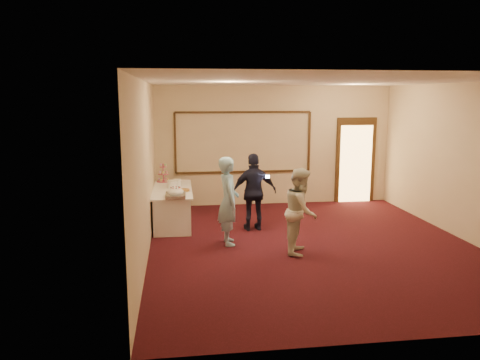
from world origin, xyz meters
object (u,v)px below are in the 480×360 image
at_px(pavlova_tray, 176,193).
at_px(tart, 184,190).
at_px(woman, 301,211).
at_px(man, 228,201).
at_px(plate_stack_a, 172,184).
at_px(guest, 254,192).
at_px(plate_stack_b, 177,183).
at_px(cupcake_stand, 163,174).
at_px(buffet_table, 173,206).

relative_size(pavlova_tray, tart, 2.20).
relative_size(tart, woman, 0.17).
bearing_deg(man, plate_stack_a, 30.41).
bearing_deg(guest, plate_stack_a, -29.05).
xyz_separation_m(plate_stack_a, plate_stack_b, (0.11, 0.20, -0.01)).
bearing_deg(woman, guest, 41.00).
bearing_deg(woman, tart, 66.59).
bearing_deg(plate_stack_a, guest, -25.14).
xyz_separation_m(plate_stack_b, guest, (1.57, -0.99, -0.05)).
height_order(cupcake_stand, woman, woman).
height_order(cupcake_stand, plate_stack_a, cupcake_stand).
relative_size(man, guest, 1.03).
relative_size(tart, man, 0.15).
height_order(buffet_table, guest, guest).
xyz_separation_m(plate_stack_a, guest, (1.68, -0.79, -0.06)).
relative_size(plate_stack_a, plate_stack_b, 1.10).
bearing_deg(man, guest, -38.22).
bearing_deg(plate_stack_a, buffet_table, -87.46).
distance_m(buffet_table, cupcake_stand, 1.07).
xyz_separation_m(woman, guest, (-0.58, 1.52, 0.04)).
relative_size(cupcake_stand, plate_stack_a, 2.24).
xyz_separation_m(plate_stack_a, tart, (0.26, -0.41, -0.06)).
height_order(pavlova_tray, cupcake_stand, cupcake_stand).
bearing_deg(woman, cupcake_stand, 58.17).
height_order(buffet_table, plate_stack_a, plate_stack_a).
distance_m(buffet_table, plate_stack_a, 0.47).
distance_m(pavlova_tray, man, 1.20).
distance_m(buffet_table, pavlova_tray, 1.00).
bearing_deg(pavlova_tray, man, -35.57).
distance_m(pavlova_tray, plate_stack_a, 0.95).
distance_m(plate_stack_b, woman, 3.30).
relative_size(pavlova_tray, woman, 0.37).
xyz_separation_m(plate_stack_b, tart, (0.15, -0.61, -0.05)).
height_order(plate_stack_a, plate_stack_b, plate_stack_a).
bearing_deg(guest, plate_stack_b, -36.06).
relative_size(buffet_table, cupcake_stand, 4.59).
distance_m(buffet_table, man, 1.95).
bearing_deg(tart, cupcake_stand, 110.31).
bearing_deg(tart, plate_stack_a, 122.14).
bearing_deg(woman, plate_stack_a, 64.48).
bearing_deg(plate_stack_a, man, -57.52).
bearing_deg(plate_stack_a, woman, -45.61).
bearing_deg(pavlova_tray, guest, 5.85).
xyz_separation_m(pavlova_tray, plate_stack_a, (-0.08, 0.95, 0.00)).
relative_size(buffet_table, guest, 1.35).
bearing_deg(guest, tart, -18.89).
xyz_separation_m(tart, man, (0.79, -1.24, 0.03)).
bearing_deg(buffet_table, plate_stack_a, 92.54).
xyz_separation_m(buffet_table, pavlova_tray, (0.07, -0.89, 0.47)).
bearing_deg(plate_stack_b, guest, -32.15).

